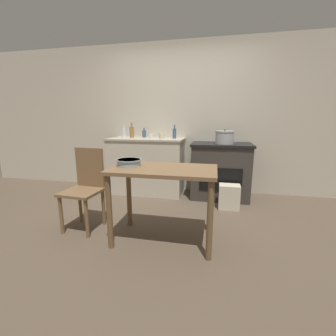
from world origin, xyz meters
The scene contains 15 objects.
ground_plane centered at (0.00, 0.00, 0.00)m, with size 14.00×14.00×0.00m, color brown.
wall_back centered at (0.00, 1.58, 1.27)m, with size 8.00×0.07×2.55m.
counter_cabinet centered at (-0.54, 1.25, 0.48)m, with size 1.28×0.62×0.95m.
stove centered at (0.71, 1.24, 0.45)m, with size 0.94×0.65×0.89m.
work_table centered at (0.11, -0.29, 0.65)m, with size 1.06×0.61×0.79m.
chair centered at (-0.85, -0.17, 0.50)m, with size 0.43×0.43×0.94m.
flour_sack centered at (0.84, 0.75, 0.18)m, with size 0.29×0.20×0.35m, color beige.
stock_pot centered at (0.75, 1.18, 0.99)m, with size 0.29×0.29×0.22m.
mixing_bowl_large centered at (-0.26, -0.25, 0.82)m, with size 0.26×0.26×0.07m.
bottle_far_left centered at (-1.02, 1.44, 1.04)m, with size 0.08×0.08×0.24m.
bottle_left centered at (-0.07, 1.33, 1.04)m, with size 0.06×0.06×0.23m.
bottle_mid_left centered at (-0.83, 1.34, 1.05)m, with size 0.08×0.08×0.26m.
bottle_center_left centered at (-0.64, 1.44, 1.02)m, with size 0.07×0.07×0.17m.
cup_center centered at (-0.43, 1.18, 0.99)m, with size 0.08×0.08×0.08m, color silver.
cup_center_right centered at (-0.25, 1.18, 1.00)m, with size 0.09×0.09×0.09m, color beige.
Camera 1 is at (0.61, -2.43, 1.26)m, focal length 24.00 mm.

